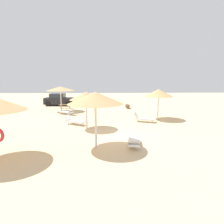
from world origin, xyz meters
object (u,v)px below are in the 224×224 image
parasol_1 (159,93)px  lounger_4 (134,141)px  bench_0 (128,106)px  bench_1 (65,106)px  parasol_4 (95,98)px  parasol_0 (60,89)px  lounger_1 (144,118)px  parked_car (59,100)px  lounger_3 (74,121)px  lounger_0 (67,112)px  parasol_3 (86,96)px

parasol_1 → lounger_4: 8.37m
bench_0 → bench_1: (-8.05, 0.24, 0.00)m
parasol_4 → parasol_0: bearing=110.9°
lounger_1 → parked_car: (-9.98, 10.95, 0.50)m
lounger_1 → lounger_4: size_ratio=0.99×
parasol_1 → lounger_1: size_ratio=1.44×
parasol_0 → parked_car: (-1.45, 4.94, -1.81)m
parasol_4 → lounger_3: (-2.06, 5.43, -2.42)m
parasol_0 → lounger_0: (1.10, -2.24, -2.31)m
bench_0 → parasol_4: bearing=-103.3°
lounger_0 → parked_car: (-2.55, 7.18, 0.50)m
lounger_1 → bench_1: (-8.54, 8.25, 0.02)m
lounger_0 → bench_0: bearing=31.4°
bench_0 → bench_1: size_ratio=0.98×
bench_1 → parasol_1: bearing=-34.8°
parasol_1 → bench_0: bearing=106.9°
parasol_3 → bench_1: 11.16m
bench_0 → parasol_0: bearing=-166.0°
lounger_1 → parasol_3: bearing=-156.9°
lounger_1 → bench_0: bearing=93.5°
parasol_3 → lounger_4: 5.56m
parasol_1 → parked_car: 15.21m
parasol_0 → parked_car: 5.46m
parasol_0 → lounger_0: 3.40m
parasol_4 → lounger_1: bearing=58.0°
bench_0 → parked_car: bearing=162.8°
parasol_4 → lounger_3: 6.29m
lounger_1 → lounger_3: bearing=-172.7°
lounger_4 → bench_1: bearing=115.2°
parasol_3 → lounger_1: bearing=23.1°
parasol_3 → parasol_1: bearing=27.0°
lounger_3 → parasol_0: bearing=111.1°
lounger_0 → lounger_4: (5.68, -9.93, -0.01)m
lounger_4 → lounger_3: bearing=127.6°
lounger_4 → lounger_0: bearing=119.7°
bench_1 → parasol_0: bearing=-89.8°
bench_0 → parked_car: (-9.49, 2.94, 0.48)m
parasol_4 → parasol_1: bearing=53.6°
lounger_3 → bench_0: bearing=58.2°
parasol_1 → parasol_4: size_ratio=0.92×
bench_0 → lounger_3: bearing=-121.8°
lounger_1 → lounger_3: lounger_1 is taller
parasol_4 → lounger_0: 10.85m
parasol_1 → parked_car: (-11.56, 9.74, -1.63)m
lounger_0 → parked_car: parked_car is taller
parasol_0 → lounger_3: 7.61m
parasol_3 → lounger_1: 5.61m
lounger_1 → parasol_4: bearing=-122.0°
parasol_4 → bench_0: parasol_4 is taller
parasol_0 → lounger_4: size_ratio=1.62×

